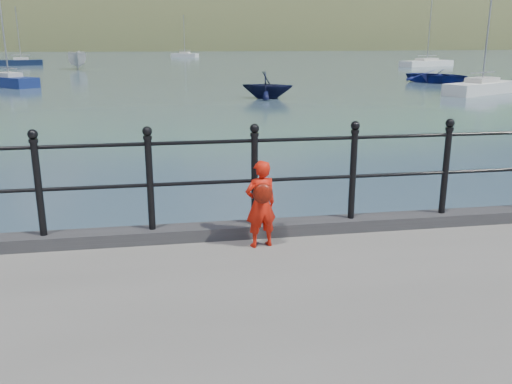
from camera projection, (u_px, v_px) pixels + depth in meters
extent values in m
plane|color=#2D4251|center=(206.00, 308.00, 6.82)|extent=(600.00, 600.00, 0.00)
cube|color=#28282B|center=(204.00, 232.00, 6.39)|extent=(60.00, 0.30, 0.15)
cylinder|color=black|center=(203.00, 183.00, 6.22)|extent=(18.00, 0.04, 0.04)
cylinder|color=black|center=(202.00, 142.00, 6.09)|extent=(18.00, 0.04, 0.04)
cylinder|color=black|center=(39.00, 190.00, 5.93)|extent=(0.08, 0.08, 1.05)
sphere|color=black|center=(33.00, 134.00, 5.76)|extent=(0.11, 0.11, 0.11)
cylinder|color=black|center=(150.00, 185.00, 6.13)|extent=(0.08, 0.08, 1.05)
sphere|color=black|center=(147.00, 131.00, 5.96)|extent=(0.11, 0.11, 0.11)
cylinder|color=black|center=(255.00, 181.00, 6.32)|extent=(0.08, 0.08, 1.05)
sphere|color=black|center=(254.00, 128.00, 6.15)|extent=(0.11, 0.11, 0.11)
cylinder|color=black|center=(353.00, 176.00, 6.51)|extent=(0.08, 0.08, 1.05)
sphere|color=black|center=(355.00, 126.00, 6.35)|extent=(0.11, 0.11, 0.11)
cylinder|color=black|center=(445.00, 172.00, 6.71)|extent=(0.08, 0.08, 1.05)
sphere|color=black|center=(450.00, 123.00, 6.54)|extent=(0.11, 0.11, 0.11)
ellipsoid|color=#333A21|center=(219.00, 92.00, 199.22)|extent=(400.00, 100.00, 88.00)
ellipsoid|color=#387026|center=(288.00, 104.00, 265.83)|extent=(600.00, 180.00, 156.00)
cube|color=silver|center=(50.00, 40.00, 172.05)|extent=(9.00, 6.00, 6.00)
cube|color=#4C4744|center=(49.00, 27.00, 170.96)|extent=(9.50, 6.50, 2.00)
cube|color=silver|center=(124.00, 40.00, 175.76)|extent=(9.00, 6.00, 6.00)
cube|color=#4C4744|center=(123.00, 27.00, 174.67)|extent=(9.50, 6.50, 2.00)
cube|color=silver|center=(216.00, 40.00, 180.61)|extent=(9.00, 6.00, 6.00)
cube|color=#4C4744|center=(216.00, 27.00, 179.52)|extent=(9.50, 6.50, 2.00)
cube|color=silver|center=(295.00, 40.00, 184.97)|extent=(9.00, 6.00, 6.00)
cube|color=#4C4744|center=(295.00, 28.00, 183.88)|extent=(9.50, 6.50, 2.00)
imported|color=red|center=(261.00, 204.00, 6.03)|extent=(0.41, 0.31, 0.99)
ellipsoid|color=red|center=(263.00, 193.00, 5.86)|extent=(0.22, 0.11, 0.23)
imported|color=navy|center=(438.00, 76.00, 41.82)|extent=(5.55, 6.06, 1.03)
imported|color=silver|center=(78.00, 60.00, 60.29)|extent=(2.82, 5.57, 2.05)
imported|color=black|center=(267.00, 85.00, 30.63)|extent=(3.59, 3.38, 1.51)
cube|color=white|center=(427.00, 64.00, 67.34)|extent=(7.87, 4.95, 0.90)
cube|color=beige|center=(427.00, 60.00, 67.20)|extent=(3.04, 2.40, 0.50)
cylinder|color=#A5A5A8|center=(430.00, 19.00, 65.87)|extent=(0.10, 0.10, 9.87)
cylinder|color=#A5A5A8|center=(427.00, 56.00, 67.05)|extent=(3.20, 1.42, 0.06)
cube|color=white|center=(185.00, 56.00, 100.74)|extent=(5.17, 3.91, 0.90)
cube|color=beige|center=(185.00, 53.00, 100.61)|extent=(2.08, 1.83, 0.50)
cylinder|color=#A5A5A8|center=(184.00, 34.00, 99.70)|extent=(0.10, 0.10, 6.80)
cylinder|color=#A5A5A8|center=(185.00, 50.00, 100.46)|extent=(2.01, 1.22, 0.06)
cube|color=silver|center=(481.00, 90.00, 33.41)|extent=(6.06, 4.32, 0.90)
cube|color=beige|center=(482.00, 82.00, 33.27)|extent=(2.40, 2.02, 0.50)
cylinder|color=#A5A5A8|center=(489.00, 20.00, 32.28)|extent=(0.10, 0.10, 7.38)
cylinder|color=#A5A5A8|center=(483.00, 72.00, 33.12)|extent=(2.40, 1.34, 0.06)
cube|color=black|center=(22.00, 63.00, 69.74)|extent=(5.33, 2.54, 0.90)
cube|color=beige|center=(21.00, 59.00, 69.60)|extent=(1.97, 1.43, 0.50)
cylinder|color=#A5A5A8|center=(18.00, 33.00, 68.73)|extent=(0.10, 0.10, 6.52)
cylinder|color=#A5A5A8|center=(21.00, 55.00, 69.45)|extent=(2.28, 0.50, 0.06)
cube|color=navy|center=(10.00, 83.00, 38.43)|extent=(4.72, 4.76, 0.90)
cube|color=beige|center=(9.00, 76.00, 38.29)|extent=(2.06, 2.06, 0.50)
cylinder|color=#A5A5A8|center=(3.00, 28.00, 37.41)|extent=(0.10, 0.10, 6.60)
cylinder|color=#A5A5A8|center=(8.00, 68.00, 38.14)|extent=(1.65, 1.67, 0.06)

